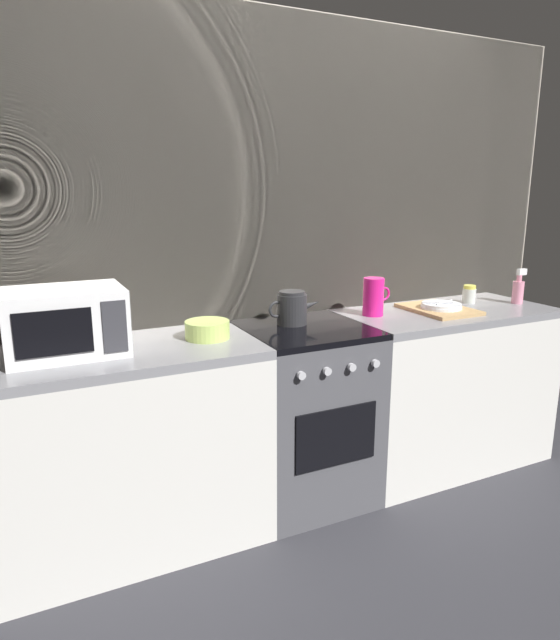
% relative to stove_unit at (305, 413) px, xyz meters
% --- Properties ---
extents(ground_plane, '(8.00, 8.00, 0.00)m').
position_rel_stove_unit_xyz_m(ground_plane, '(0.00, 0.00, -0.45)').
color(ground_plane, '#2D2D33').
extents(back_wall, '(3.60, 0.05, 2.40)m').
position_rel_stove_unit_xyz_m(back_wall, '(0.00, 0.32, 0.75)').
color(back_wall, '#A39989').
rests_on(back_wall, ground_plane).
extents(counter_left, '(1.20, 0.60, 0.90)m').
position_rel_stove_unit_xyz_m(counter_left, '(-0.90, 0.00, 0.00)').
color(counter_left, silver).
rests_on(counter_left, ground_plane).
extents(stove_unit, '(0.60, 0.63, 0.90)m').
position_rel_stove_unit_xyz_m(stove_unit, '(0.00, 0.00, 0.00)').
color(stove_unit, '#4C4C51').
rests_on(stove_unit, ground_plane).
extents(counter_right, '(1.20, 0.60, 0.90)m').
position_rel_stove_unit_xyz_m(counter_right, '(0.90, 0.00, 0.00)').
color(counter_right, silver).
rests_on(counter_right, ground_plane).
extents(microwave, '(0.46, 0.35, 0.27)m').
position_rel_stove_unit_xyz_m(microwave, '(-1.09, 0.03, 0.59)').
color(microwave, white).
rests_on(microwave, counter_left).
extents(kettle, '(0.28, 0.15, 0.17)m').
position_rel_stove_unit_xyz_m(kettle, '(-0.03, 0.09, 0.53)').
color(kettle, '#262628').
rests_on(kettle, stove_unit).
extents(mixing_bowl, '(0.20, 0.20, 0.08)m').
position_rel_stove_unit_xyz_m(mixing_bowl, '(-0.50, 0.01, 0.49)').
color(mixing_bowl, '#B7D166').
rests_on(mixing_bowl, counter_left).
extents(pitcher, '(0.16, 0.11, 0.20)m').
position_rel_stove_unit_xyz_m(pitcher, '(0.45, 0.07, 0.55)').
color(pitcher, '#E5197A').
rests_on(pitcher, counter_right).
extents(dish_pile, '(0.30, 0.40, 0.06)m').
position_rel_stove_unit_xyz_m(dish_pile, '(0.83, -0.01, 0.47)').
color(dish_pile, tan).
rests_on(dish_pile, counter_right).
extents(spice_jar, '(0.08, 0.08, 0.10)m').
position_rel_stove_unit_xyz_m(spice_jar, '(1.14, 0.10, 0.50)').
color(spice_jar, silver).
rests_on(spice_jar, counter_right).
extents(spray_bottle, '(0.08, 0.06, 0.20)m').
position_rel_stove_unit_xyz_m(spray_bottle, '(1.39, -0.04, 0.53)').
color(spray_bottle, pink).
rests_on(spray_bottle, counter_right).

